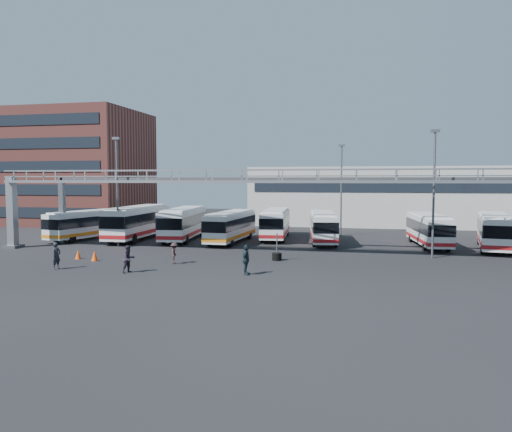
% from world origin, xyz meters
% --- Properties ---
extents(ground, '(140.00, 140.00, 0.00)m').
position_xyz_m(ground, '(0.00, 0.00, 0.00)').
color(ground, black).
rests_on(ground, ground).
extents(gantry, '(51.40, 5.15, 7.10)m').
position_xyz_m(gantry, '(0.00, 5.87, 5.51)').
color(gantry, gray).
rests_on(gantry, ground).
extents(apartment_building, '(18.00, 15.00, 16.00)m').
position_xyz_m(apartment_building, '(-34.00, 30.00, 8.00)').
color(apartment_building, brown).
rests_on(apartment_building, ground).
extents(warehouse, '(42.00, 14.00, 8.00)m').
position_xyz_m(warehouse, '(12.00, 38.00, 4.00)').
color(warehouse, '#9E9E99').
rests_on(warehouse, ground).
extents(light_pole_left, '(0.70, 0.35, 10.21)m').
position_xyz_m(light_pole_left, '(-16.00, 8.00, 5.73)').
color(light_pole_left, '#4C4F54').
rests_on(light_pole_left, ground).
extents(light_pole_mid, '(0.70, 0.35, 10.21)m').
position_xyz_m(light_pole_mid, '(12.00, 7.00, 5.73)').
color(light_pole_mid, '#4C4F54').
rests_on(light_pole_mid, ground).
extents(light_pole_back, '(0.70, 0.35, 10.21)m').
position_xyz_m(light_pole_back, '(4.00, 22.00, 5.73)').
color(light_pole_back, '#4C4F54').
rests_on(light_pole_back, ground).
extents(bus_0, '(4.18, 10.24, 3.03)m').
position_xyz_m(bus_0, '(-22.02, 12.52, 1.68)').
color(bus_0, silver).
rests_on(bus_0, ground).
extents(bus_1, '(3.04, 11.62, 3.51)m').
position_xyz_m(bus_1, '(-16.58, 13.30, 1.94)').
color(bus_1, silver).
rests_on(bus_1, ground).
extents(bus_2, '(3.76, 11.22, 3.34)m').
position_xyz_m(bus_2, '(-11.71, 13.93, 1.85)').
color(bus_2, silver).
rests_on(bus_2, ground).
extents(bus_3, '(2.78, 10.31, 3.10)m').
position_xyz_m(bus_3, '(-6.41, 13.11, 1.72)').
color(bus_3, silver).
rests_on(bus_3, ground).
extents(bus_4, '(3.36, 10.50, 3.13)m').
position_xyz_m(bus_4, '(-2.61, 17.19, 1.73)').
color(bus_4, silver).
rests_on(bus_4, ground).
extents(bus_5, '(3.67, 10.26, 3.05)m').
position_xyz_m(bus_5, '(2.63, 14.85, 1.69)').
color(bus_5, silver).
rests_on(bus_5, ground).
extents(bus_7, '(3.33, 10.16, 3.03)m').
position_xyz_m(bus_7, '(12.53, 14.29, 1.68)').
color(bus_7, silver).
rests_on(bus_7, ground).
extents(bus_8, '(4.12, 10.81, 3.20)m').
position_xyz_m(bus_8, '(18.02, 13.33, 1.77)').
color(bus_8, silver).
rests_on(bus_8, ground).
extents(pedestrian_a, '(0.57, 0.76, 1.89)m').
position_xyz_m(pedestrian_a, '(-14.30, -4.07, 0.94)').
color(pedestrian_a, black).
rests_on(pedestrian_a, ground).
extents(pedestrian_b, '(1.05, 1.13, 1.86)m').
position_xyz_m(pedestrian_b, '(-8.76, -4.18, 0.93)').
color(pedestrian_b, '#28212E').
rests_on(pedestrian_b, ground).
extents(pedestrian_c, '(0.84, 1.15, 1.59)m').
position_xyz_m(pedestrian_c, '(-7.11, -0.15, 0.80)').
color(pedestrian_c, '#322123').
rests_on(pedestrian_c, ground).
extents(pedestrian_d, '(0.54, 1.18, 1.98)m').
position_xyz_m(pedestrian_d, '(-0.87, -3.21, 0.99)').
color(pedestrian_d, '#1C2932').
rests_on(pedestrian_d, ground).
extents(cone_left, '(0.65, 0.65, 0.80)m').
position_xyz_m(cone_left, '(-13.67, -0.18, 0.40)').
color(cone_left, '#F94A0D').
rests_on(cone_left, ground).
extents(cone_right, '(0.60, 0.60, 0.72)m').
position_xyz_m(cone_right, '(-15.42, 0.35, 0.36)').
color(cone_right, '#F94A0D').
rests_on(cone_right, ground).
extents(tire_stack, '(0.74, 0.74, 2.13)m').
position_xyz_m(tire_stack, '(0.06, 3.07, 0.36)').
color(tire_stack, black).
rests_on(tire_stack, ground).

